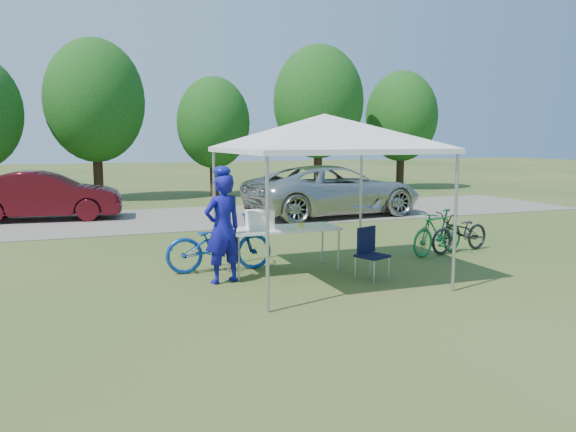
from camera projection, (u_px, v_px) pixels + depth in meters
name	position (u px, v px, depth m)	size (l,w,h in m)	color
ground	(323.00, 277.00, 9.49)	(100.00, 100.00, 0.00)	#2D5119
gravel_strip	(213.00, 217.00, 16.89)	(24.00, 5.00, 0.02)	gray
canopy	(325.00, 119.00, 9.13)	(4.53, 4.53, 3.00)	#A5A5AA
treeline	(168.00, 108.00, 21.91)	(24.89, 4.28, 6.30)	#382314
folding_table	(283.00, 230.00, 9.77)	(1.92, 0.80, 0.79)	white
folding_chair	(369.00, 249.00, 9.31)	(0.57, 0.60, 0.87)	black
cooler	(260.00, 219.00, 9.60)	(0.45, 0.31, 0.33)	white
ice_cream_cup	(301.00, 225.00, 9.83)	(0.09, 0.09, 0.07)	yellow
cyclist	(223.00, 228.00, 9.03)	(0.65, 0.43, 1.78)	#12118E
bike_blue	(219.00, 244.00, 9.87)	(0.65, 1.88, 0.99)	#113A98
bike_green	(438.00, 232.00, 11.27)	(0.43, 1.53, 0.92)	#186E37
bike_dark	(460.00, 232.00, 11.57)	(0.56, 1.61, 0.84)	black
minivan	(334.00, 190.00, 17.03)	(2.53, 5.48, 1.52)	beige
sedan	(45.00, 196.00, 16.06)	(1.47, 4.22, 1.39)	#4D0C14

